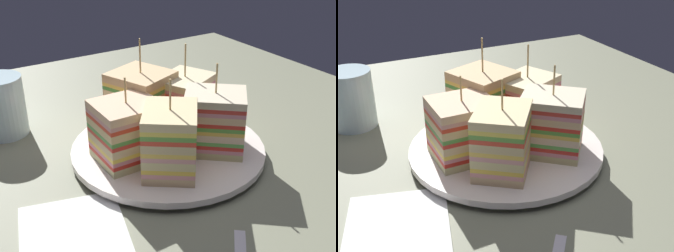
% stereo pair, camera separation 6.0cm
% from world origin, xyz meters
% --- Properties ---
extents(ground_plane, '(0.93, 0.97, 0.02)m').
position_xyz_m(ground_plane, '(0.00, 0.00, -0.01)').
color(ground_plane, gray).
extents(plate, '(0.27, 0.27, 0.02)m').
position_xyz_m(plate, '(0.00, 0.00, 0.01)').
color(plate, white).
rests_on(plate, ground_plane).
extents(sandwich_wedge_0, '(0.10, 0.10, 0.12)m').
position_xyz_m(sandwich_wedge_0, '(-0.03, -0.05, 0.06)').
color(sandwich_wedge_0, '#E0B881').
rests_on(sandwich_wedge_0, plate).
extents(sandwich_wedge_1, '(0.10, 0.10, 0.12)m').
position_xyz_m(sandwich_wedge_1, '(0.05, -0.04, 0.06)').
color(sandwich_wedge_1, '#CFC183').
rests_on(sandwich_wedge_1, plate).
extents(sandwich_wedge_2, '(0.10, 0.09, 0.13)m').
position_xyz_m(sandwich_wedge_2, '(0.05, 0.04, 0.06)').
color(sandwich_wedge_2, '#D6BC88').
rests_on(sandwich_wedge_2, plate).
extents(sandwich_wedge_3, '(0.10, 0.10, 0.14)m').
position_xyz_m(sandwich_wedge_3, '(-0.01, 0.06, 0.06)').
color(sandwich_wedge_3, beige).
rests_on(sandwich_wedge_3, plate).
extents(sandwich_wedge_4, '(0.08, 0.07, 0.11)m').
position_xyz_m(sandwich_wedge_4, '(-0.06, 0.00, 0.06)').
color(sandwich_wedge_4, beige).
rests_on(sandwich_wedge_4, plate).
extents(chip_pile, '(0.07, 0.06, 0.03)m').
position_xyz_m(chip_pile, '(0.00, 0.02, 0.03)').
color(chip_pile, '#E6CC7D').
rests_on(chip_pile, plate).
extents(napkin, '(0.14, 0.16, 0.01)m').
position_xyz_m(napkin, '(-0.18, -0.09, 0.00)').
color(napkin, white).
rests_on(napkin, ground_plane).
extents(drinking_glass, '(0.07, 0.07, 0.09)m').
position_xyz_m(drinking_glass, '(-0.17, 0.19, 0.04)').
color(drinking_glass, silver).
rests_on(drinking_glass, ground_plane).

